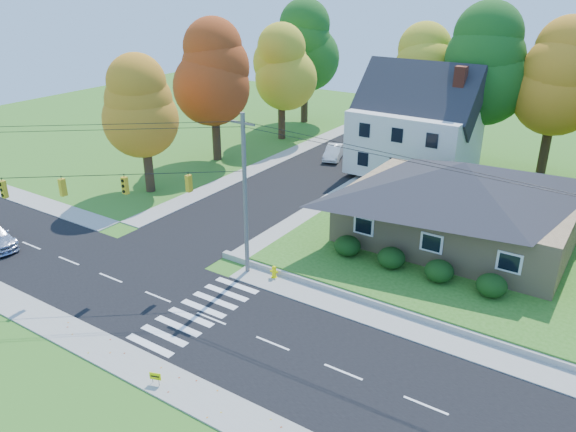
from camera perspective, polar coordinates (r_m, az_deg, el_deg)
name	(u,v)px	position (r m, az deg, el deg)	size (l,w,h in m)	color
ground	(211,319)	(30.84, -7.80, -10.31)	(120.00, 120.00, 0.00)	#3D7923
road_main	(211,319)	(30.84, -7.80, -10.30)	(90.00, 8.00, 0.02)	black
road_cross	(324,166)	(54.37, 3.72, 5.09)	(8.00, 44.00, 0.02)	black
sidewalk_north	(265,279)	(34.12, -2.31, -6.45)	(90.00, 2.00, 0.08)	#9C9A90
sidewalk_south	(141,368)	(28.02, -14.68, -14.76)	(90.00, 2.00, 0.08)	#9C9A90
lawn	(547,233)	(43.54, 24.85, -1.55)	(30.00, 30.00, 0.50)	#3D7923
ranch_house	(460,200)	(38.72, 17.08, 1.52)	(14.60, 10.60, 5.40)	tan
colonial_house	(416,127)	(51.59, 12.84, 8.85)	(10.40, 8.40, 9.60)	silver
hedge_row	(415,264)	(34.30, 12.74, -4.80)	(10.70, 1.70, 1.27)	#163A10
traffic_infrastructure	(221,222)	(29.35, -6.85, -0.61)	(38.10, 10.66, 10.00)	#666059
tree_lot_0	(422,73)	(57.07, 13.49, 13.98)	(6.72, 6.72, 12.51)	#3F2A19
tree_lot_1	(484,65)	(54.17, 19.33, 14.26)	(7.84, 7.84, 14.60)	#3F2A19
tree_lot_2	(558,77)	(54.08, 25.76, 12.57)	(7.28, 7.28, 13.56)	#3F2A19
tree_west_0	(142,108)	(47.33, -14.58, 10.62)	(6.16, 6.16, 11.47)	#3F2A19
tree_west_1	(213,73)	(54.82, -7.61, 14.19)	(7.28, 7.28, 13.56)	#3F2A19
tree_west_2	(281,68)	(62.18, -0.67, 14.85)	(6.72, 6.72, 12.51)	#3F2A19
tree_west_3	(305,46)	(69.75, 1.74, 16.84)	(7.84, 7.84, 14.60)	#3F2A19
white_car	(334,152)	(56.41, 4.69, 6.49)	(1.47, 4.21, 1.39)	white
fire_hydrant	(274,272)	(34.11, -1.43, -5.75)	(0.49, 0.38, 0.85)	#F7EE00
yard_sign	(155,377)	(26.68, -13.33, -15.59)	(0.53, 0.21, 0.68)	black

